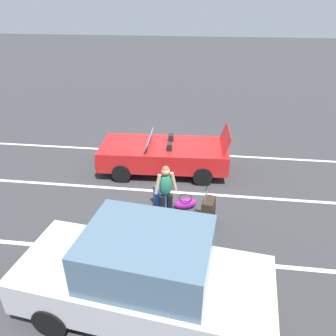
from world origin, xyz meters
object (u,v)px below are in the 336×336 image
Objects in this scene: suitcase_medium_bright at (161,195)px; traveler_person at (166,192)px; parked_sedan_near at (144,276)px; suitcase_large_black at (208,212)px; duffel_bag at (185,203)px; convertible_car at (158,154)px.

traveler_person is at bearing 153.51° from suitcase_medium_bright.
traveler_person is 0.35× the size of parked_sedan_near.
suitcase_medium_bright is at bearing 161.73° from suitcase_large_black.
suitcase_medium_bright is 3.52m from parked_sedan_near.
suitcase_large_black is 1.53× the size of duffel_bag.
duffel_bag is at bearing 145.84° from suitcase_large_black.
duffel_bag is at bearing -91.45° from parked_sedan_near.
traveler_person is 2.69m from parked_sedan_near.
suitcase_large_black is at bearing 119.42° from convertible_car.
convertible_car is at bearing -31.33° from suitcase_medium_bright.
suitcase_large_black is 2.99m from parked_sedan_near.
convertible_car is at bearing 133.20° from suitcase_large_black.
suitcase_medium_bright is at bearing -80.01° from parked_sedan_near.
duffel_bag is (-1.08, 2.06, -0.43)m from convertible_car.
suitcase_medium_bright is 0.19× the size of parked_sedan_near.
parked_sedan_near is at bearing 154.09° from traveler_person.
convertible_car reaches higher than duffel_bag.
suitcase_large_black reaches higher than suitcase_medium_bright.
suitcase_large_black is 1.22m from traveler_person.
convertible_car is 3.19m from suitcase_large_black.
duffel_bag is (0.62, -0.63, -0.21)m from suitcase_large_black.
duffel_bag is 1.12m from traveler_person.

